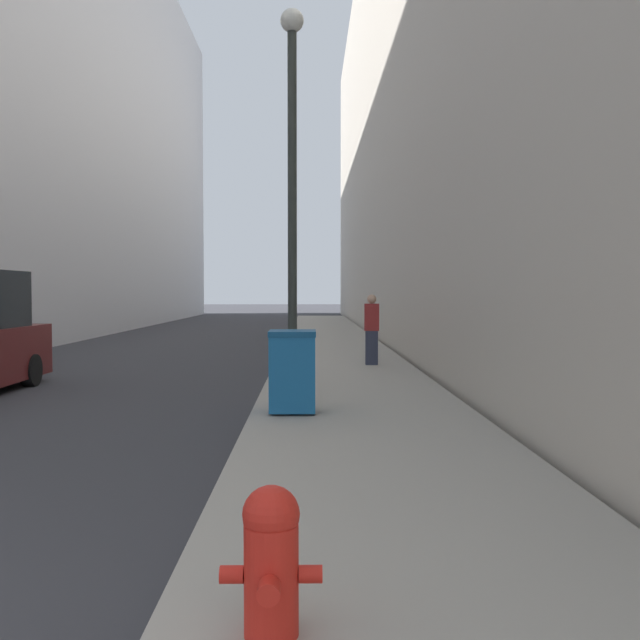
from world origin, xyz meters
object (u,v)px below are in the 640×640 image
at_px(fire_hydrant, 271,557).
at_px(pedestrian_on_sidewalk, 372,329).
at_px(trash_bin, 293,370).
at_px(lamppost, 292,176).

bearing_deg(fire_hydrant, pedestrian_on_sidewalk, 82.88).
bearing_deg(trash_bin, fire_hydrant, -89.53).
xyz_separation_m(fire_hydrant, trash_bin, (-0.05, 6.63, 0.20)).
distance_m(lamppost, pedestrian_on_sidewalk, 5.52).
bearing_deg(trash_bin, pedestrian_on_sidewalk, 75.51).
relative_size(trash_bin, pedestrian_on_sidewalk, 0.71).
height_order(trash_bin, pedestrian_on_sidewalk, pedestrian_on_sidewalk).
xyz_separation_m(lamppost, pedestrian_on_sidewalk, (1.76, 4.36, -2.90)).
distance_m(fire_hydrant, trash_bin, 6.64).
height_order(fire_hydrant, trash_bin, trash_bin).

